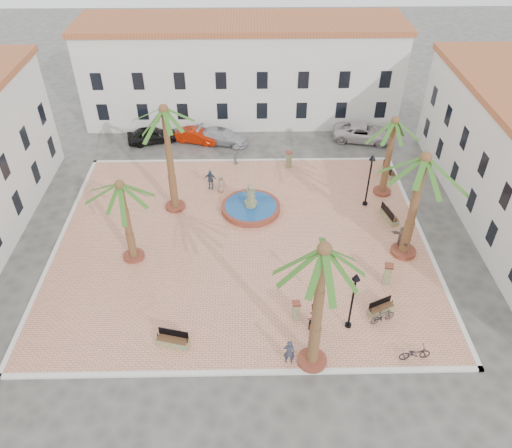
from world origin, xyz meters
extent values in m
plane|color=#56544F|center=(0.00, 0.00, 0.00)|extent=(120.00, 120.00, 0.00)
cube|color=#E2916F|center=(0.00, 0.00, 0.07)|extent=(26.00, 22.00, 0.15)
cube|color=silver|center=(0.00, 11.00, 0.08)|extent=(26.30, 0.30, 0.16)
cube|color=silver|center=(0.00, -11.00, 0.08)|extent=(26.30, 0.30, 0.16)
cube|color=silver|center=(13.00, 0.00, 0.08)|extent=(0.30, 22.30, 0.16)
cube|color=silver|center=(-13.00, 0.00, 0.08)|extent=(0.30, 22.30, 0.16)
cube|color=silver|center=(0.00, 20.00, 4.50)|extent=(30.00, 7.00, 9.00)
cube|color=#B25E36|center=(0.00, 20.00, 9.25)|extent=(30.40, 7.40, 0.50)
cube|color=black|center=(-13.12, 16.52, 2.20)|extent=(1.00, 0.12, 1.60)
cube|color=black|center=(-9.38, 16.52, 2.20)|extent=(1.00, 0.12, 1.60)
cube|color=black|center=(-5.62, 16.52, 2.20)|extent=(1.00, 0.12, 1.60)
cube|color=black|center=(-1.88, 16.52, 2.20)|extent=(1.00, 0.12, 1.60)
cube|color=black|center=(1.88, 16.52, 2.20)|extent=(1.00, 0.12, 1.60)
cube|color=black|center=(5.62, 16.52, 2.20)|extent=(1.00, 0.12, 1.60)
cube|color=black|center=(9.38, 16.52, 2.20)|extent=(1.00, 0.12, 1.60)
cube|color=black|center=(13.12, 16.52, 2.20)|extent=(1.00, 0.12, 1.60)
cube|color=black|center=(-13.12, 16.52, 5.20)|extent=(1.00, 0.12, 1.60)
cube|color=black|center=(-9.38, 16.52, 5.20)|extent=(1.00, 0.12, 1.60)
cube|color=black|center=(-5.62, 16.52, 5.20)|extent=(1.00, 0.12, 1.60)
cube|color=black|center=(-1.88, 16.52, 5.20)|extent=(1.00, 0.12, 1.60)
cube|color=black|center=(1.88, 16.52, 5.20)|extent=(1.00, 0.12, 1.60)
cube|color=black|center=(5.62, 16.52, 5.20)|extent=(1.00, 0.12, 1.60)
cube|color=black|center=(9.38, 16.52, 5.20)|extent=(1.00, 0.12, 1.60)
cube|color=black|center=(13.12, 16.52, 5.20)|extent=(1.00, 0.12, 1.60)
cube|color=black|center=(16.54, -2.06, 2.20)|extent=(0.12, 1.00, 1.60)
cube|color=black|center=(16.54, 1.65, 2.20)|extent=(0.12, 1.00, 1.60)
cube|color=black|center=(16.54, 5.37, 2.20)|extent=(0.12, 1.00, 1.60)
cube|color=black|center=(16.54, 9.08, 2.20)|extent=(0.12, 1.00, 1.60)
cube|color=black|center=(16.54, 12.80, 2.20)|extent=(0.12, 1.00, 1.60)
cube|color=black|center=(16.54, -2.06, 5.20)|extent=(0.12, 1.00, 1.60)
cube|color=black|center=(16.54, 1.65, 5.20)|extent=(0.12, 1.00, 1.60)
cube|color=black|center=(16.54, 5.37, 5.20)|extent=(0.12, 1.00, 1.60)
cube|color=black|center=(16.54, 9.08, 5.20)|extent=(0.12, 1.00, 1.60)
cube|color=black|center=(16.54, 12.80, 5.20)|extent=(0.12, 1.00, 1.60)
cube|color=black|center=(-16.02, 2.00, 2.20)|extent=(0.12, 1.00, 1.60)
cube|color=black|center=(-16.02, 6.00, 2.20)|extent=(0.12, 1.00, 1.60)
cube|color=black|center=(-16.02, 10.00, 2.20)|extent=(0.12, 1.00, 1.60)
cube|color=black|center=(-16.02, 2.00, 5.20)|extent=(0.12, 1.00, 1.60)
cube|color=black|center=(-16.02, 6.00, 5.20)|extent=(0.12, 1.00, 1.60)
cube|color=black|center=(-16.02, 10.00, 5.20)|extent=(0.12, 1.00, 1.60)
cylinder|color=brown|center=(0.67, 3.57, 0.36)|extent=(4.50, 4.50, 0.43)
cylinder|color=#194C8C|center=(0.67, 3.57, 0.56)|extent=(3.96, 3.96, 0.06)
cylinder|color=#7D8055|center=(0.67, 3.57, 0.58)|extent=(0.96, 0.96, 0.86)
cylinder|color=#7D8055|center=(0.67, 3.57, 1.43)|extent=(0.64, 0.64, 1.28)
sphere|color=#7D8055|center=(0.67, 3.57, 2.24)|extent=(0.47, 0.47, 0.47)
cylinder|color=brown|center=(-5.15, 4.06, 0.27)|extent=(1.54, 1.54, 0.23)
cylinder|color=brown|center=(-5.15, 4.06, 4.37)|extent=(0.50, 0.50, 7.98)
sphere|color=brown|center=(-5.15, 4.06, 8.36)|extent=(0.68, 0.68, 0.68)
cylinder|color=brown|center=(-7.37, -1.64, 0.26)|extent=(1.43, 1.43, 0.21)
cylinder|color=brown|center=(-7.37, -1.64, 3.22)|extent=(0.46, 0.46, 5.72)
sphere|color=brown|center=(-7.37, -1.64, 6.08)|extent=(0.62, 0.62, 0.62)
cylinder|color=brown|center=(3.88, -10.40, 0.27)|extent=(1.62, 1.62, 0.24)
cylinder|color=brown|center=(3.88, -10.40, 4.38)|extent=(0.53, 0.53, 7.97)
sphere|color=brown|center=(3.88, -10.40, 8.36)|extent=(0.71, 0.71, 0.71)
cylinder|color=brown|center=(11.12, -1.54, 0.28)|extent=(1.72, 1.72, 0.26)
cylinder|color=brown|center=(11.12, -1.54, 4.07)|extent=(0.56, 0.56, 7.32)
sphere|color=brown|center=(11.12, -1.54, 7.73)|extent=(0.75, 0.75, 0.75)
cylinder|color=brown|center=(11.25, 5.77, 0.26)|extent=(1.43, 1.43, 0.21)
cylinder|color=brown|center=(11.25, 5.77, 3.43)|extent=(0.46, 0.46, 6.13)
sphere|color=brown|center=(11.25, 5.77, 6.50)|extent=(0.62, 0.62, 0.62)
cube|color=#7D8055|center=(-3.87, -9.09, 0.36)|extent=(1.95, 1.00, 0.41)
cube|color=#56351E|center=(-3.87, -9.09, 0.60)|extent=(1.84, 0.93, 0.06)
cube|color=black|center=(-3.81, -8.87, 0.88)|extent=(1.72, 0.47, 0.52)
cylinder|color=black|center=(-4.72, -8.88, 0.72)|extent=(0.05, 0.05, 0.31)
cylinder|color=black|center=(-3.01, -9.30, 0.72)|extent=(0.05, 0.05, 0.31)
cube|color=#7D8055|center=(8.42, -6.88, 0.34)|extent=(1.73, 1.16, 0.37)
cube|color=#56351E|center=(8.42, -6.88, 0.55)|extent=(1.63, 1.08, 0.06)
cube|color=black|center=(8.33, -6.70, 0.80)|extent=(1.45, 0.70, 0.46)
cylinder|color=black|center=(7.70, -7.21, 0.66)|extent=(0.05, 0.05, 0.28)
cylinder|color=black|center=(9.13, -6.55, 0.66)|extent=(0.05, 0.05, 0.28)
cube|color=#7D8055|center=(11.01, 2.26, 0.37)|extent=(1.06, 2.06, 0.44)
cube|color=#56351E|center=(11.01, 2.26, 0.62)|extent=(0.98, 1.94, 0.07)
cube|color=black|center=(10.78, 2.20, 0.92)|extent=(0.51, 1.82, 0.55)
cylinder|color=black|center=(11.24, 1.35, 0.75)|extent=(0.05, 0.05, 0.33)
cylinder|color=black|center=(10.79, 3.16, 0.75)|extent=(0.05, 0.05, 0.33)
cube|color=#7D8055|center=(12.40, 8.40, 0.36)|extent=(0.80, 1.94, 0.42)
cube|color=#56351E|center=(12.40, 8.40, 0.60)|extent=(0.74, 1.83, 0.06)
cube|color=black|center=(12.17, 8.37, 0.88)|extent=(0.27, 1.78, 0.52)
cylinder|color=black|center=(12.51, 7.52, 0.73)|extent=(0.05, 0.05, 0.31)
cylinder|color=black|center=(12.29, 9.29, 0.73)|extent=(0.05, 0.05, 0.31)
cylinder|color=black|center=(6.27, -7.94, 0.23)|extent=(0.38, 0.38, 0.17)
cylinder|color=black|center=(6.27, -7.94, 2.15)|extent=(0.13, 0.13, 3.78)
cone|color=black|center=(6.27, -7.94, 4.20)|extent=(0.46, 0.46, 0.42)
sphere|color=beige|center=(6.27, -7.94, 4.04)|extent=(0.25, 0.25, 0.25)
cylinder|color=black|center=(9.57, 4.15, 0.24)|extent=(0.40, 0.40, 0.18)
cylinder|color=black|center=(9.57, 4.15, 2.24)|extent=(0.13, 0.13, 3.96)
cone|color=black|center=(9.57, 4.15, 4.38)|extent=(0.48, 0.48, 0.44)
sphere|color=beige|center=(9.57, 4.15, 4.22)|extent=(0.26, 0.26, 0.26)
cube|color=#7D8055|center=(3.23, -7.26, 0.76)|extent=(0.42, 0.42, 1.22)
cube|color=brown|center=(3.23, -7.26, 1.42)|extent=(0.52, 0.52, 0.09)
cube|color=#7D8055|center=(4.00, 9.83, 0.82)|extent=(0.48, 0.48, 1.33)
cube|color=brown|center=(4.00, 9.83, 1.53)|extent=(0.61, 0.61, 0.10)
cube|color=#7D8055|center=(9.28, -4.44, 0.87)|extent=(0.53, 0.53, 1.44)
cube|color=brown|center=(9.28, -4.44, 1.64)|extent=(0.66, 0.66, 0.11)
cylinder|color=black|center=(4.10, -8.11, 0.52)|extent=(0.38, 0.38, 0.74)
imported|color=#2E3041|center=(2.59, -10.40, 1.02)|extent=(0.68, 0.50, 1.74)
imported|color=black|center=(9.50, -10.31, 0.62)|extent=(1.83, 0.80, 0.93)
imported|color=brown|center=(4.13, -8.00, 1.11)|extent=(1.18, 1.14, 1.92)
imported|color=black|center=(8.31, -7.66, 0.64)|extent=(1.67, 0.99, 0.97)
imported|color=#9C7B62|center=(-1.69, 6.10, 0.91)|extent=(0.87, 0.72, 1.53)
imported|color=#334860|center=(-2.56, 6.62, 0.99)|extent=(1.04, 0.56, 1.68)
imported|color=#49484E|center=(-0.52, 10.40, 1.07)|extent=(1.06, 1.36, 1.85)
imported|color=#62544B|center=(10.93, -1.16, 1.09)|extent=(1.14, 1.83, 1.88)
imported|color=black|center=(-8.43, 14.62, 0.77)|extent=(4.83, 2.86, 1.54)
imported|color=#A41902|center=(-4.28, 14.57, 0.66)|extent=(4.25, 2.44, 1.32)
imported|color=silver|center=(-1.83, 14.37, 0.69)|extent=(5.14, 3.28, 1.39)
imported|color=silver|center=(11.35, 14.66, 0.77)|extent=(5.92, 3.60, 1.53)
camera|label=1|loc=(0.49, -27.11, 23.06)|focal=35.00mm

